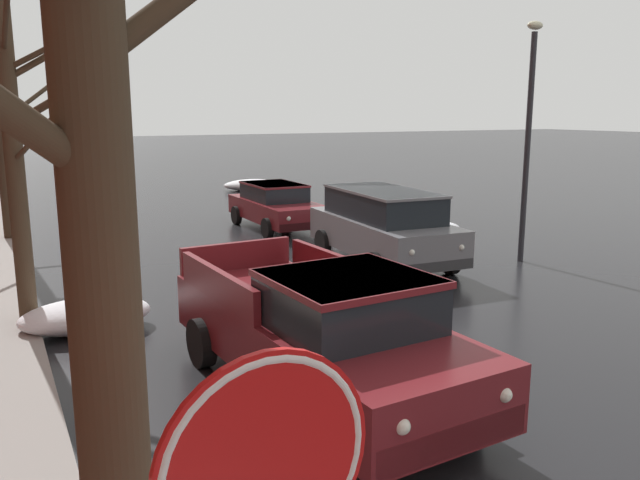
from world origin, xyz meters
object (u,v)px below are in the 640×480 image
(bare_tree_at_the_corner, at_px, (95,133))
(pickup_truck_maroon_approaching_near_lane, at_px, (322,331))
(suv_grey_parked_kerbside_close, at_px, (383,224))
(bare_tree_second_along_sidewalk, at_px, (20,153))
(street_lamp_post, at_px, (528,130))
(sedan_maroon_parked_kerbside_mid, at_px, (276,205))

(bare_tree_at_the_corner, height_order, pickup_truck_maroon_approaching_near_lane, bare_tree_at_the_corner)
(pickup_truck_maroon_approaching_near_lane, xyz_separation_m, suv_grey_parked_kerbside_close, (4.69, 5.76, 0.11))
(bare_tree_second_along_sidewalk, xyz_separation_m, street_lamp_post, (11.03, -0.17, 0.22))
(pickup_truck_maroon_approaching_near_lane, distance_m, sedan_maroon_parked_kerbside_mid, 12.22)
(bare_tree_at_the_corner, height_order, street_lamp_post, bare_tree_at_the_corner)
(bare_tree_at_the_corner, xyz_separation_m, sedan_maroon_parked_kerbside_mid, (7.58, 15.53, -2.80))
(suv_grey_parked_kerbside_close, height_order, sedan_maroon_parked_kerbside_mid, suv_grey_parked_kerbside_close)
(pickup_truck_maroon_approaching_near_lane, relative_size, sedan_maroon_parked_kerbside_mid, 1.25)
(bare_tree_at_the_corner, distance_m, street_lamp_post, 14.04)
(sedan_maroon_parked_kerbside_mid, height_order, street_lamp_post, street_lamp_post)
(suv_grey_parked_kerbside_close, xyz_separation_m, sedan_maroon_parked_kerbside_mid, (-0.32, 5.65, -0.24))
(bare_tree_second_along_sidewalk, distance_m, sedan_maroon_parked_kerbside_mid, 10.35)
(bare_tree_second_along_sidewalk, xyz_separation_m, pickup_truck_maroon_approaching_near_lane, (3.13, -4.63, -2.10))
(bare_tree_at_the_corner, bearing_deg, sedan_maroon_parked_kerbside_mid, 63.99)
(bare_tree_at_the_corner, xyz_separation_m, bare_tree_second_along_sidewalk, (0.08, 8.75, -0.57))
(pickup_truck_maroon_approaching_near_lane, distance_m, suv_grey_parked_kerbside_close, 7.43)
(sedan_maroon_parked_kerbside_mid, relative_size, street_lamp_post, 0.77)
(bare_tree_second_along_sidewalk, bearing_deg, suv_grey_parked_kerbside_close, 8.25)
(pickup_truck_maroon_approaching_near_lane, xyz_separation_m, street_lamp_post, (7.91, 4.45, 2.32))
(bare_tree_second_along_sidewalk, distance_m, pickup_truck_maroon_approaching_near_lane, 5.97)
(suv_grey_parked_kerbside_close, distance_m, street_lamp_post, 4.12)
(suv_grey_parked_kerbside_close, height_order, street_lamp_post, street_lamp_post)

